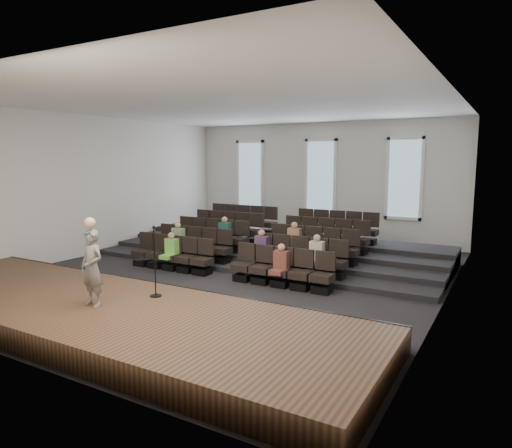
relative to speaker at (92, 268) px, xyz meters
The scene contains 14 objects.
ground 5.45m from the speaker, 90.40° to the left, with size 14.00×14.00×0.00m, color black.
ceiling 6.48m from the speaker, 90.40° to the left, with size 12.00×14.00×0.02m, color white.
wall_back 12.38m from the speaker, 90.17° to the left, with size 12.00×0.04×5.00m, color silver.
wall_front 2.11m from the speaker, 91.24° to the right, with size 12.00×0.04×5.00m, color silver.
wall_left 8.14m from the speaker, 138.83° to the left, with size 0.04×14.00×5.00m, color silver.
wall_right 8.08m from the speaker, 41.52° to the left, with size 0.04×14.00×5.00m, color silver.
stage 1.05m from the speaker, 100.71° to the left, with size 11.80×3.60×0.50m, color #503B22.
stage_lip 2.22m from the speaker, 91.09° to the left, with size 11.80×0.06×0.52m, color black.
risers 8.54m from the speaker, 90.25° to the left, with size 11.80×4.80×0.60m.
seating_rows 6.86m from the speaker, 90.31° to the left, with size 6.80×4.70×1.67m.
windows 12.33m from the speaker, 90.17° to the left, with size 8.44×0.10×3.24m.
audience 5.77m from the speaker, 89.34° to the left, with size 5.45×2.64×1.10m.
speaker is the anchor object (origin of this frame).
mic_stand 1.33m from the speaker, 59.21° to the left, with size 0.26×0.26×1.55m.
Camera 1 is at (7.36, -11.42, 3.45)m, focal length 32.00 mm.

